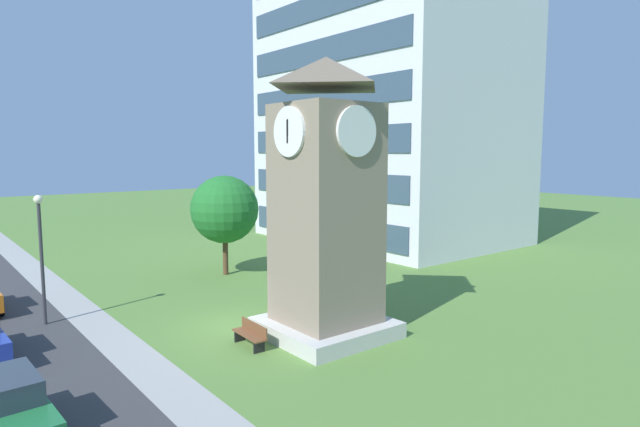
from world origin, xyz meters
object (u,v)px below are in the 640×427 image
at_px(clock_tower, 326,214).
at_px(street_lamp, 41,244).
at_px(parked_car_green, 4,411).
at_px(park_bench, 251,334).
at_px(tree_streetside, 225,210).

relative_size(clock_tower, street_lamp, 1.97).
xyz_separation_m(clock_tower, parked_car_green, (1.22, -11.06, -3.90)).
xyz_separation_m(park_bench, street_lamp, (-7.51, -5.37, 2.92)).
bearing_deg(clock_tower, parked_car_green, -83.73).
bearing_deg(tree_streetside, street_lamp, -71.58).
height_order(park_bench, street_lamp, street_lamp).
relative_size(street_lamp, tree_streetside, 0.93).
distance_m(park_bench, street_lamp, 9.68).
bearing_deg(tree_streetside, parked_car_green, -45.25).
height_order(clock_tower, parked_car_green, clock_tower).
bearing_deg(park_bench, tree_streetside, 155.84).
relative_size(clock_tower, park_bench, 5.86).
bearing_deg(park_bench, clock_tower, 75.64).
bearing_deg(clock_tower, street_lamp, -134.82).
height_order(clock_tower, park_bench, clock_tower).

